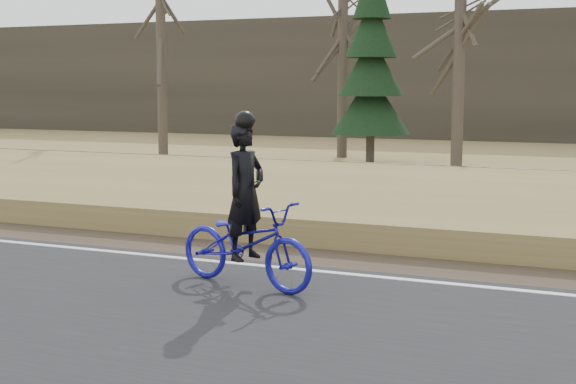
% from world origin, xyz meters
% --- Properties ---
extents(ground, '(120.00, 120.00, 0.00)m').
position_xyz_m(ground, '(0.00, 0.00, 0.00)').
color(ground, '#967A4C').
rests_on(ground, ground).
extents(road, '(120.00, 6.00, 0.06)m').
position_xyz_m(road, '(0.00, -2.50, 0.03)').
color(road, black).
rests_on(road, ground).
extents(edge_line, '(120.00, 0.12, 0.01)m').
position_xyz_m(edge_line, '(0.00, 0.20, 0.07)').
color(edge_line, silver).
rests_on(edge_line, road).
extents(shoulder, '(120.00, 1.60, 0.04)m').
position_xyz_m(shoulder, '(0.00, 1.20, 0.02)').
color(shoulder, '#473A2B').
rests_on(shoulder, ground).
extents(cyclist, '(2.21, 1.23, 2.23)m').
position_xyz_m(cyclist, '(-3.81, -0.89, 0.76)').
color(cyclist, '#171592').
rests_on(cyclist, road).
extents(bare_tree_far_left, '(0.36, 0.36, 8.27)m').
position_xyz_m(bare_tree_far_left, '(-14.97, 15.30, 4.14)').
color(bare_tree_far_left, '#4A4236').
rests_on(bare_tree_far_left, ground).
extents(bare_tree_left, '(0.36, 0.36, 7.62)m').
position_xyz_m(bare_tree_left, '(-8.86, 17.62, 3.81)').
color(bare_tree_left, '#4A4236').
rests_on(bare_tree_left, ground).
extents(bare_tree_near_left, '(0.36, 0.36, 6.22)m').
position_xyz_m(bare_tree_near_left, '(-4.13, 14.61, 3.11)').
color(bare_tree_near_left, '#4A4236').
rests_on(bare_tree_near_left, ground).
extents(conifer, '(2.60, 2.60, 6.70)m').
position_xyz_m(conifer, '(-7.14, 15.47, 3.17)').
color(conifer, '#4A4236').
rests_on(conifer, ground).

